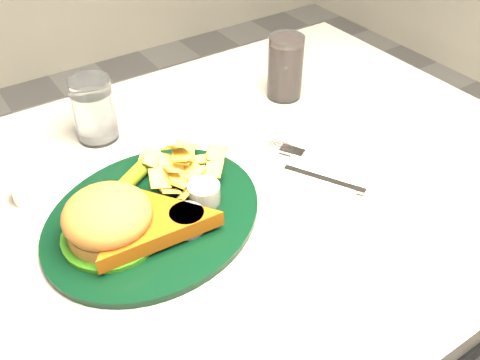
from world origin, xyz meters
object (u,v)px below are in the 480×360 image
object	(u,v)px
water_glass	(94,110)
fork_napkin	(320,176)
dinner_plate	(151,199)
cola_glass	(285,67)
table	(210,337)

from	to	relation	value
water_glass	fork_napkin	world-z (taller)	water_glass
dinner_plate	cola_glass	xyz separation A→B (m)	(0.38, 0.18, 0.02)
dinner_plate	water_glass	distance (m)	0.25
table	fork_napkin	distance (m)	0.43
table	water_glass	size ratio (longest dim) A/B	10.62
dinner_plate	fork_napkin	world-z (taller)	dinner_plate
dinner_plate	fork_napkin	size ratio (longest dim) A/B	1.94
cola_glass	water_glass	bearing A→B (deg)	169.21
dinner_plate	fork_napkin	bearing A→B (deg)	-35.10
table	water_glass	distance (m)	0.50
dinner_plate	table	bearing A→B (deg)	-14.05
table	fork_napkin	size ratio (longest dim) A/B	6.77
cola_glass	dinner_plate	bearing A→B (deg)	-154.75
table	dinner_plate	xyz separation A→B (m)	(-0.09, -0.01, 0.41)
cola_glass	fork_napkin	distance (m)	0.27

